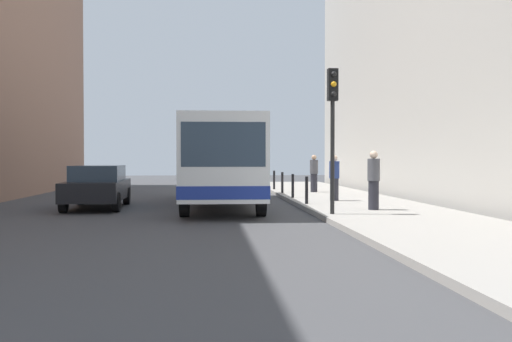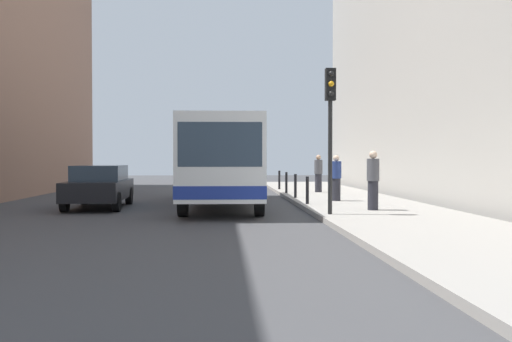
{
  "view_description": "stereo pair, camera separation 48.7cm",
  "coord_description": "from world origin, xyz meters",
  "px_view_note": "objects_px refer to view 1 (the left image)",
  "views": [
    {
      "loc": [
        0.01,
        -17.54,
        1.72
      ],
      "look_at": [
        1.63,
        0.94,
        1.31
      ],
      "focal_mm": 39.36,
      "sensor_mm": 36.0,
      "label": 1
    },
    {
      "loc": [
        0.49,
        -17.58,
        1.72
      ],
      "look_at": [
        1.63,
        0.94,
        1.31
      ],
      "focal_mm": 39.36,
      "sensor_mm": 36.0,
      "label": 2
    }
  ],
  "objects_px": {
    "bollard_near": "(307,190)",
    "pedestrian_far_sidewalk": "(314,173)",
    "traffic_light": "(333,113)",
    "pedestrian_mid_sidewalk": "(334,178)",
    "bollard_far": "(282,182)",
    "pedestrian_near_signal": "(374,180)",
    "bollard_mid": "(293,186)",
    "car_beside_bus": "(98,186)",
    "bus": "(222,158)",
    "bollard_farthest": "(274,180)"
  },
  "relations": [
    {
      "from": "pedestrian_mid_sidewalk",
      "to": "bollard_near",
      "type": "bearing_deg",
      "value": 174.55
    },
    {
      "from": "traffic_light",
      "to": "bollard_far",
      "type": "bearing_deg",
      "value": 90.58
    },
    {
      "from": "pedestrian_far_sidewalk",
      "to": "bollard_mid",
      "type": "bearing_deg",
      "value": -14.0
    },
    {
      "from": "bollard_near",
      "to": "pedestrian_far_sidewalk",
      "type": "bearing_deg",
      "value": 77.0
    },
    {
      "from": "pedestrian_mid_sidewalk",
      "to": "traffic_light",
      "type": "bearing_deg",
      "value": -156.52
    },
    {
      "from": "bollard_near",
      "to": "bollard_farthest",
      "type": "distance_m",
      "value": 9.38
    },
    {
      "from": "bollard_far",
      "to": "pedestrian_near_signal",
      "type": "height_order",
      "value": "pedestrian_near_signal"
    },
    {
      "from": "pedestrian_mid_sidewalk",
      "to": "pedestrian_near_signal",
      "type": "bearing_deg",
      "value": -137.51
    },
    {
      "from": "bollard_far",
      "to": "pedestrian_near_signal",
      "type": "bearing_deg",
      "value": -79.09
    },
    {
      "from": "pedestrian_near_signal",
      "to": "pedestrian_far_sidewalk",
      "type": "distance_m",
      "value": 9.15
    },
    {
      "from": "pedestrian_near_signal",
      "to": "bollard_farthest",
      "type": "bearing_deg",
      "value": 42.28
    },
    {
      "from": "pedestrian_near_signal",
      "to": "pedestrian_mid_sidewalk",
      "type": "relative_size",
      "value": 1.06
    },
    {
      "from": "bus",
      "to": "bollard_far",
      "type": "xyz_separation_m",
      "value": [
        2.89,
        4.79,
        -1.1
      ]
    },
    {
      "from": "bollard_farthest",
      "to": "pedestrian_mid_sidewalk",
      "type": "bearing_deg",
      "value": -80.74
    },
    {
      "from": "bollard_far",
      "to": "pedestrian_near_signal",
      "type": "distance_m",
      "value": 8.77
    },
    {
      "from": "pedestrian_mid_sidewalk",
      "to": "pedestrian_far_sidewalk",
      "type": "relative_size",
      "value": 0.98
    },
    {
      "from": "traffic_light",
      "to": "pedestrian_mid_sidewalk",
      "type": "height_order",
      "value": "traffic_light"
    },
    {
      "from": "car_beside_bus",
      "to": "bollard_far",
      "type": "xyz_separation_m",
      "value": [
        7.2,
        5.62,
        -0.16
      ]
    },
    {
      "from": "bollard_far",
      "to": "pedestrian_near_signal",
      "type": "relative_size",
      "value": 0.52
    },
    {
      "from": "bollard_near",
      "to": "bollard_far",
      "type": "bearing_deg",
      "value": 90.0
    },
    {
      "from": "car_beside_bus",
      "to": "pedestrian_mid_sidewalk",
      "type": "height_order",
      "value": "pedestrian_mid_sidewalk"
    },
    {
      "from": "bollard_near",
      "to": "traffic_light",
      "type": "bearing_deg",
      "value": -88.39
    },
    {
      "from": "bus",
      "to": "bollard_near",
      "type": "height_order",
      "value": "bus"
    },
    {
      "from": "bollard_farthest",
      "to": "bus",
      "type": "bearing_deg",
      "value": -110.02
    },
    {
      "from": "bollard_far",
      "to": "pedestrian_mid_sidewalk",
      "type": "relative_size",
      "value": 0.56
    },
    {
      "from": "pedestrian_mid_sidewalk",
      "to": "pedestrian_far_sidewalk",
      "type": "height_order",
      "value": "pedestrian_far_sidewalk"
    },
    {
      "from": "car_beside_bus",
      "to": "bollard_far",
      "type": "height_order",
      "value": "car_beside_bus"
    },
    {
      "from": "bollard_mid",
      "to": "bollard_farthest",
      "type": "bearing_deg",
      "value": 90.0
    },
    {
      "from": "traffic_light",
      "to": "bollard_near",
      "type": "relative_size",
      "value": 4.32
    },
    {
      "from": "pedestrian_mid_sidewalk",
      "to": "pedestrian_far_sidewalk",
      "type": "xyz_separation_m",
      "value": [
        0.27,
        5.39,
        0.02
      ]
    },
    {
      "from": "bus",
      "to": "pedestrian_far_sidewalk",
      "type": "height_order",
      "value": "bus"
    },
    {
      "from": "bollard_near",
      "to": "bus",
      "type": "bearing_deg",
      "value": 153.05
    },
    {
      "from": "bollard_mid",
      "to": "bollard_farthest",
      "type": "height_order",
      "value": "same"
    },
    {
      "from": "bollard_far",
      "to": "pedestrian_mid_sidewalk",
      "type": "xyz_separation_m",
      "value": [
        1.3,
        -4.84,
        0.37
      ]
    },
    {
      "from": "bus",
      "to": "bollard_near",
      "type": "relative_size",
      "value": 11.65
    },
    {
      "from": "car_beside_bus",
      "to": "bollard_near",
      "type": "bearing_deg",
      "value": 173.22
    },
    {
      "from": "bollard_mid",
      "to": "pedestrian_mid_sidewalk",
      "type": "height_order",
      "value": "pedestrian_mid_sidewalk"
    },
    {
      "from": "bollard_far",
      "to": "pedestrian_far_sidewalk",
      "type": "bearing_deg",
      "value": 19.19
    },
    {
      "from": "pedestrian_near_signal",
      "to": "pedestrian_far_sidewalk",
      "type": "height_order",
      "value": "pedestrian_near_signal"
    },
    {
      "from": "bus",
      "to": "car_beside_bus",
      "type": "bearing_deg",
      "value": 12.04
    },
    {
      "from": "pedestrian_near_signal",
      "to": "car_beside_bus",
      "type": "bearing_deg",
      "value": 105.67
    },
    {
      "from": "bollard_near",
      "to": "bollard_mid",
      "type": "relative_size",
      "value": 1.0
    },
    {
      "from": "car_beside_bus",
      "to": "bollard_mid",
      "type": "xyz_separation_m",
      "value": [
        7.2,
        2.49,
        -0.16
      ]
    },
    {
      "from": "bollard_far",
      "to": "bollard_farthest",
      "type": "distance_m",
      "value": 3.13
    },
    {
      "from": "car_beside_bus",
      "to": "pedestrian_far_sidewalk",
      "type": "bearing_deg",
      "value": -146.63
    },
    {
      "from": "traffic_light",
      "to": "pedestrian_mid_sidewalk",
      "type": "distance_m",
      "value": 5.49
    },
    {
      "from": "bollard_far",
      "to": "pedestrian_far_sidewalk",
      "type": "height_order",
      "value": "pedestrian_far_sidewalk"
    },
    {
      "from": "pedestrian_near_signal",
      "to": "pedestrian_far_sidewalk",
      "type": "relative_size",
      "value": 1.04
    },
    {
      "from": "pedestrian_near_signal",
      "to": "pedestrian_mid_sidewalk",
      "type": "xyz_separation_m",
      "value": [
        -0.36,
        3.76,
        -0.06
      ]
    },
    {
      "from": "pedestrian_far_sidewalk",
      "to": "car_beside_bus",
      "type": "bearing_deg",
      "value": -45.75
    }
  ]
}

